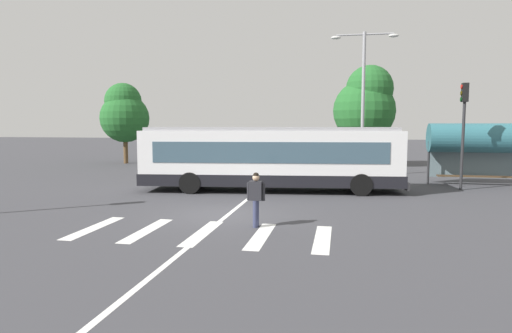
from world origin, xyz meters
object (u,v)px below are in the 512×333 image
bus_stop_shelter (475,139)px  background_tree_right (366,104)px  twin_arm_street_lamp (363,89)px  traffic_light_far_corner (464,119)px  background_tree_left (124,113)px  pedestrian_crossing_street (256,196)px  parked_car_teal (280,160)px  parked_car_champagne (321,160)px  city_transit_bus (271,158)px  parked_car_charcoal (243,159)px

bus_stop_shelter → background_tree_right: 10.87m
twin_arm_street_lamp → background_tree_right: 6.66m
traffic_light_far_corner → background_tree_left: 25.35m
pedestrian_crossing_street → parked_car_teal: (-1.46, 16.15, -0.20)m
parked_car_champagne → parked_car_teal: bearing=-172.1°
parked_car_teal → traffic_light_far_corner: traffic_light_far_corner is taller
twin_arm_street_lamp → traffic_light_far_corner: bearing=-46.9°
bus_stop_shelter → city_transit_bus: bearing=-157.9°
parked_car_champagne → traffic_light_far_corner: bearing=-44.9°
parked_car_teal → pedestrian_crossing_street: bearing=-84.8°
traffic_light_far_corner → twin_arm_street_lamp: twin_arm_street_lamp is taller
bus_stop_shelter → parked_car_champagne: bearing=149.2°
parked_car_teal → bus_stop_shelter: size_ratio=0.96×
background_tree_right → bus_stop_shelter: bearing=-61.0°
parked_car_teal → background_tree_left: (-13.27, 3.77, 3.32)m
bus_stop_shelter → twin_arm_street_lamp: bearing=154.7°
parked_car_teal → parked_car_champagne: 2.79m
parked_car_charcoal → parked_car_teal: 2.67m
traffic_light_far_corner → bus_stop_shelter: (1.17, 2.14, -1.02)m
traffic_light_far_corner → background_tree_left: background_tree_left is taller
pedestrian_crossing_street → parked_car_charcoal: size_ratio=0.38×
bus_stop_shelter → twin_arm_street_lamp: 6.93m
pedestrian_crossing_street → traffic_light_far_corner: 12.90m
parked_car_charcoal → parked_car_champagne: (5.41, 0.07, 0.00)m
city_transit_bus → pedestrian_crossing_street: size_ratio=7.34×
traffic_light_far_corner → pedestrian_crossing_street: bearing=-131.4°
city_transit_bus → traffic_light_far_corner: traffic_light_far_corner is taller
city_transit_bus → parked_car_champagne: 9.33m
parked_car_champagne → traffic_light_far_corner: (7.06, -7.04, 2.67)m
city_transit_bus → background_tree_right: 14.73m
parked_car_teal → traffic_light_far_corner: 12.17m
city_transit_bus → parked_car_charcoal: bearing=110.6°
background_tree_right → parked_car_champagne: bearing=-124.9°
pedestrian_crossing_street → parked_car_champagne: pedestrian_crossing_street is taller
bus_stop_shelter → background_tree_right: (-5.16, 9.29, 2.27)m
parked_car_champagne → background_tree_right: (3.07, 4.40, 3.92)m
pedestrian_crossing_street → background_tree_left: (-14.74, 19.92, 3.11)m
parked_car_champagne → twin_arm_street_lamp: twin_arm_street_lamp is taller
pedestrian_crossing_street → background_tree_left: bearing=126.5°
parked_car_champagne → background_tree_right: bearing=55.1°
traffic_light_far_corner → bus_stop_shelter: traffic_light_far_corner is taller
pedestrian_crossing_street → bus_stop_shelter: bearing=50.7°
parked_car_charcoal → traffic_light_far_corner: bearing=-29.2°
city_transit_bus → background_tree_left: bearing=138.4°
traffic_light_far_corner → background_tree_left: size_ratio=0.79×
city_transit_bus → pedestrian_crossing_street: city_transit_bus is taller
traffic_light_far_corner → bus_stop_shelter: bearing=61.4°
twin_arm_street_lamp → background_tree_left: bearing=163.3°
twin_arm_street_lamp → background_tree_left: twin_arm_street_lamp is taller
bus_stop_shelter → twin_arm_street_lamp: (-5.68, 2.69, 2.92)m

